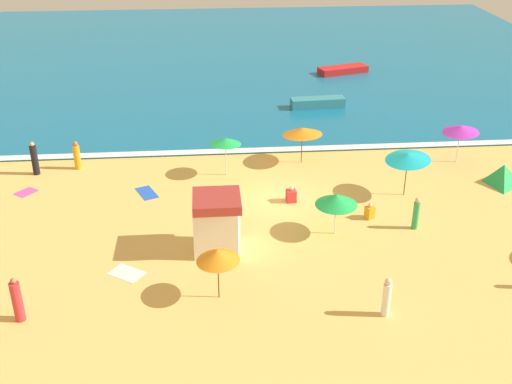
% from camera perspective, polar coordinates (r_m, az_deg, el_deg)
% --- Properties ---
extents(ground_plane, '(60.00, 60.00, 0.00)m').
position_cam_1_polar(ground_plane, '(32.09, 1.74, -0.75)').
color(ground_plane, '#EDBC60').
extents(ocean_water, '(60.00, 44.00, 0.10)m').
position_cam_1_polar(ocean_water, '(58.27, -1.33, 12.08)').
color(ocean_water, '#146B93').
rests_on(ocean_water, ground_plane).
extents(wave_breaker_foam, '(57.00, 0.70, 0.01)m').
position_cam_1_polar(wave_breaker_foam, '(37.72, 0.70, 3.80)').
color(wave_breaker_foam, white).
rests_on(wave_breaker_foam, ocean_water).
extents(lifeguard_cabana, '(2.06, 2.10, 2.59)m').
position_cam_1_polar(lifeguard_cabana, '(27.43, -3.48, -2.77)').
color(lifeguard_cabana, white).
rests_on(lifeguard_cabana, ground_plane).
extents(beach_umbrella_0, '(2.64, 2.64, 2.01)m').
position_cam_1_polar(beach_umbrella_0, '(28.60, 7.21, -0.69)').
color(beach_umbrella_0, silver).
rests_on(beach_umbrella_0, ground_plane).
extents(beach_umbrella_3, '(3.13, 3.14, 2.18)m').
position_cam_1_polar(beach_umbrella_3, '(35.67, 4.16, 5.45)').
color(beach_umbrella_3, '#4C3823').
rests_on(beach_umbrella_3, ground_plane).
extents(beach_umbrella_4, '(3.12, 3.11, 2.42)m').
position_cam_1_polar(beach_umbrella_4, '(32.65, 13.45, 3.09)').
color(beach_umbrella_4, '#4C3823').
rests_on(beach_umbrella_4, ground_plane).
extents(beach_umbrella_5, '(2.64, 2.63, 2.26)m').
position_cam_1_polar(beach_umbrella_5, '(37.40, 17.86, 5.39)').
color(beach_umbrella_5, silver).
rests_on(beach_umbrella_5, ground_plane).
extents(beach_umbrella_6, '(2.39, 2.39, 2.18)m').
position_cam_1_polar(beach_umbrella_6, '(34.04, -2.74, 4.57)').
color(beach_umbrella_6, silver).
rests_on(beach_umbrella_6, ground_plane).
extents(beach_umbrella_7, '(2.17, 2.16, 2.21)m').
position_cam_1_polar(beach_umbrella_7, '(24.08, -3.45, -5.67)').
color(beach_umbrella_7, '#4C3823').
rests_on(beach_umbrella_7, ground_plane).
extents(beach_tent, '(2.01, 2.40, 1.06)m').
position_cam_1_polar(beach_tent, '(36.11, 21.23, 1.54)').
color(beach_tent, green).
rests_on(beach_tent, ground_plane).
extents(beachgoer_0, '(0.45, 0.45, 1.63)m').
position_cam_1_polar(beachgoer_0, '(24.25, 11.61, -9.24)').
color(beachgoer_0, white).
rests_on(beachgoer_0, ground_plane).
extents(beachgoer_1, '(0.52, 0.52, 0.85)m').
position_cam_1_polar(beachgoer_1, '(31.87, 3.17, -0.28)').
color(beachgoer_1, red).
rests_on(beachgoer_1, ground_plane).
extents(beachgoer_2, '(0.47, 0.47, 1.83)m').
position_cam_1_polar(beachgoer_2, '(25.06, -20.59, -9.10)').
color(beachgoer_2, red).
rests_on(beachgoer_2, ground_plane).
extents(beachgoer_4, '(0.40, 0.40, 1.58)m').
position_cam_1_polar(beachgoer_4, '(30.16, 14.12, -1.90)').
color(beachgoer_4, green).
rests_on(beachgoer_4, ground_plane).
extents(beachgoer_5, '(0.48, 0.48, 1.63)m').
position_cam_1_polar(beachgoer_5, '(36.59, -15.74, 3.13)').
color(beachgoer_5, orange).
rests_on(beachgoer_5, ground_plane).
extents(beachgoer_6, '(0.50, 0.50, 0.80)m').
position_cam_1_polar(beachgoer_6, '(30.78, 10.14, -1.75)').
color(beachgoer_6, orange).
rests_on(beachgoer_6, ground_plane).
extents(beachgoer_7, '(0.52, 0.52, 1.89)m').
position_cam_1_polar(beachgoer_7, '(36.54, -19.20, 2.80)').
color(beachgoer_7, black).
rests_on(beachgoer_7, ground_plane).
extents(beach_towel_0, '(1.35, 1.77, 0.01)m').
position_cam_1_polar(beach_towel_0, '(33.28, -9.74, -0.08)').
color(beach_towel_0, blue).
rests_on(beach_towel_0, ground_plane).
extents(beach_towel_1, '(1.66, 1.54, 0.01)m').
position_cam_1_polar(beach_towel_1, '(27.00, -11.49, -7.13)').
color(beach_towel_1, white).
rests_on(beach_towel_1, ground_plane).
extents(beach_towel_2, '(1.25, 1.29, 0.01)m').
position_cam_1_polar(beach_towel_2, '(34.94, -19.89, -0.02)').
color(beach_towel_2, '#D84CA5').
rests_on(beach_towel_2, ground_plane).
extents(small_boat_0, '(4.25, 2.46, 0.52)m').
position_cam_1_polar(small_boat_0, '(53.29, 7.78, 10.79)').
color(small_boat_0, red).
rests_on(small_boat_0, ocean_water).
extents(small_boat_1, '(3.80, 1.28, 0.67)m').
position_cam_1_polar(small_boat_1, '(44.93, 5.54, 7.97)').
color(small_boat_1, teal).
rests_on(small_boat_1, ocean_water).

